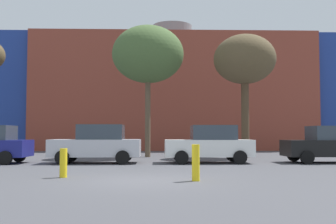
{
  "coord_description": "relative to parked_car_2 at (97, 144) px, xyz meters",
  "views": [
    {
      "loc": [
        0.44,
        -12.23,
        1.43
      ],
      "look_at": [
        1.0,
        7.76,
        2.55
      ],
      "focal_mm": 42.0,
      "sensor_mm": 36.0,
      "label": 1
    }
  ],
  "objects": [
    {
      "name": "bare_tree_1",
      "position": [
        8.37,
        4.55,
        5.04
      ],
      "size": [
        3.83,
        3.83,
        7.6
      ],
      "color": "brown",
      "rests_on": "ground_plane"
    },
    {
      "name": "bollard_yellow_0",
      "position": [
        4.13,
        -7.42,
        -0.38
      ],
      "size": [
        0.24,
        0.24,
        1.11
      ],
      "primitive_type": "cylinder",
      "color": "yellow",
      "rests_on": "ground_plane"
    },
    {
      "name": "parked_car_2",
      "position": [
        0.0,
        0.0,
        0.0
      ],
      "size": [
        4.36,
        2.14,
        1.89
      ],
      "rotation": [
        0.0,
        0.0,
        3.14
      ],
      "color": "silver",
      "rests_on": "ground_plane"
    },
    {
      "name": "bollard_yellow_1",
      "position": [
        -0.15,
        -6.34,
        -0.46
      ],
      "size": [
        0.24,
        0.24,
        0.96
      ],
      "primitive_type": "cylinder",
      "color": "yellow",
      "rests_on": "ground_plane"
    },
    {
      "name": "parked_car_3",
      "position": [
        5.55,
        0.0,
        -0.01
      ],
      "size": [
        4.3,
        2.11,
        1.86
      ],
      "rotation": [
        0.0,
        0.0,
        3.14
      ],
      "color": "white",
      "rests_on": "ground_plane"
    },
    {
      "name": "parked_car_4",
      "position": [
        11.5,
        0.0,
        -0.03
      ],
      "size": [
        4.23,
        2.07,
        1.83
      ],
      "rotation": [
        0.0,
        0.0,
        3.14
      ],
      "color": "black",
      "rests_on": "ground_plane"
    },
    {
      "name": "ground_plane",
      "position": [
        2.5,
        -7.21,
        -0.94
      ],
      "size": [
        200.0,
        200.0,
        0.0
      ],
      "primitive_type": "plane",
      "color": "#47474C"
    },
    {
      "name": "bare_tree_2",
      "position": [
        2.36,
        5.09,
        5.48
      ],
      "size": [
        4.51,
        4.51,
        8.25
      ],
      "color": "brown",
      "rests_on": "ground_plane"
    },
    {
      "name": "building_backdrop",
      "position": [
        4.45,
        19.82,
        4.28
      ],
      "size": [
        44.72,
        12.4,
        12.35
      ],
      "color": "brown",
      "rests_on": "ground_plane"
    }
  ]
}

